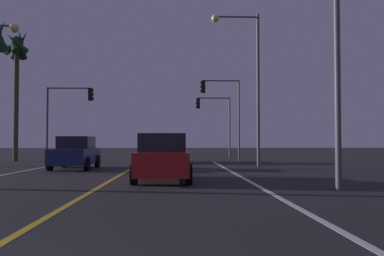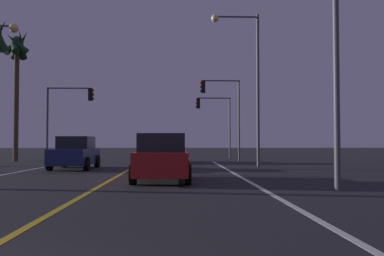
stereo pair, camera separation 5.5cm
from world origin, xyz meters
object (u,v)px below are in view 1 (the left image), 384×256
Objects in this scene: street_lamp_right_far at (247,70)px; car_oncoming at (76,153)px; car_ahead_far at (172,151)px; traffic_light_near_left at (70,106)px; street_lamp_right_near at (321,31)px; traffic_light_near_right at (221,101)px; car_lead_same_lane at (163,158)px; palm_tree_left_far at (17,56)px; traffic_light_far_right at (213,113)px.

car_oncoming is at bearing 10.71° from street_lamp_right_far.
car_ahead_far is 8.33m from traffic_light_near_left.
street_lamp_right_near reaches higher than car_ahead_far.
car_ahead_far is 0.72× the size of traffic_light_near_right.
car_ahead_far is at bearing -15.01° from traffic_light_near_left.
car_oncoming is (-4.98, -6.49, 0.00)m from car_ahead_far.
street_lamp_right_far reaches higher than car_lead_same_lane.
palm_tree_left_far is at bearing -50.21° from street_lamp_right_near.
traffic_light_near_right is 0.61× the size of palm_tree_left_far.
street_lamp_right_far is at bearing -137.23° from car_ahead_far.
traffic_light_near_right is at bearing 91.28° from traffic_light_far_right.
car_lead_same_lane is 0.44× the size of palm_tree_left_far.
car_oncoming is 0.59× the size of street_lamp_right_near.
street_lamp_right_far reaches higher than traffic_light_near_right.
traffic_light_far_right is (-0.12, 5.50, -0.47)m from traffic_light_near_right.
car_lead_same_lane is 16.36m from traffic_light_near_right.
street_lamp_right_near is at bearing -123.77° from car_lead_same_lane.
car_ahead_far and car_lead_same_lane have the same top height.
street_lamp_right_far is (-0.14, 11.95, 0.91)m from street_lamp_right_near.
car_lead_same_lane is 0.49× the size of street_lamp_right_far.
car_ahead_far is 5.40m from traffic_light_near_right.
traffic_light_near_right is at bearing 0.00° from traffic_light_near_left.
car_oncoming is 0.80× the size of traffic_light_near_left.
street_lamp_right_far is at bearing 97.06° from traffic_light_near_right.
car_oncoming is 1.00× the size of car_lead_same_lane.
traffic_light_far_right is at bearing -88.72° from traffic_light_near_right.
palm_tree_left_far is (-6.51, 9.03, 6.90)m from car_oncoming.
car_lead_same_lane is 10.99m from street_lamp_right_far.
palm_tree_left_far is (-4.05, 0.55, 3.72)m from traffic_light_near_left.
street_lamp_right_near is (1.10, -24.17, 0.73)m from traffic_light_far_right.
street_lamp_right_far reaches higher than car_oncoming.
traffic_light_near_right reaches higher than car_lead_same_lane.
traffic_light_near_right is 5.52m from traffic_light_far_right.
street_lamp_right_far is at bearing -27.34° from car_lead_same_lane.
traffic_light_near_right is 0.82× the size of street_lamp_right_near.
traffic_light_near_right is 6.87m from street_lamp_right_far.
traffic_light_near_right is 1.13× the size of traffic_light_far_right.
car_lead_same_lane is (-0.19, -13.53, 0.00)m from car_ahead_far.
traffic_light_near_left is (-2.46, 8.48, 3.18)m from car_oncoming.
palm_tree_left_far is (-14.91, -4.95, 3.81)m from traffic_light_far_right.
traffic_light_far_right is 12.36m from street_lamp_right_far.
car_oncoming is at bearing -54.20° from palm_tree_left_far.
street_lamp_right_near is at bearing 92.60° from traffic_light_far_right.
car_ahead_far is 0.82× the size of traffic_light_far_right.
traffic_light_near_right reaches higher than traffic_light_near_left.
car_ahead_far is at bearing 65.53° from traffic_light_far_right.
car_ahead_far is 17.69m from street_lamp_right_near.
car_ahead_far is at bearing 142.47° from car_oncoming.
traffic_light_far_right is at bearing 18.38° from palm_tree_left_far.
car_ahead_far is 0.49× the size of street_lamp_right_far.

